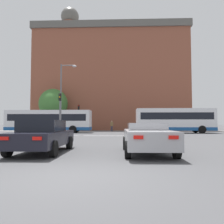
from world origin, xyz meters
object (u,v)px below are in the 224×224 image
street_lamp_junction (63,92)px  pedestrian_waiting (112,125)px  car_saloon_left (43,136)px  traffic_light_far_left (79,114)px  bus_crossing_lead (175,120)px  traffic_light_near_left (60,107)px  bus_crossing_trailing (49,121)px  car_roadster_right (147,137)px

street_lamp_junction → pedestrian_waiting: 12.50m
car_saloon_left → traffic_light_far_left: (-3.35, 25.82, 2.16)m
car_saloon_left → street_lamp_junction: 16.24m
bus_crossing_lead → traffic_light_far_left: traffic_light_far_left is taller
traffic_light_far_left → pedestrian_waiting: (5.40, 0.23, -1.86)m
traffic_light_near_left → traffic_light_far_left: 12.00m
street_lamp_junction → pedestrian_waiting: street_lamp_junction is taller
car_saloon_left → pedestrian_waiting: (2.06, 26.05, 0.30)m
bus_crossing_lead → traffic_light_far_left: 15.30m
traffic_light_near_left → car_saloon_left: bearing=-77.3°
bus_crossing_lead → traffic_light_near_left: traffic_light_near_left is taller
traffic_light_near_left → street_lamp_junction: bearing=91.8°
traffic_light_far_left → street_lamp_junction: bearing=-89.0°
car_saloon_left → bus_crossing_trailing: bearing=106.9°
traffic_light_near_left → street_lamp_junction: 2.44m
bus_crossing_lead → traffic_light_near_left: 15.16m
bus_crossing_trailing → car_saloon_left: bearing=-162.5°
bus_crossing_trailing → traffic_light_far_left: size_ratio=2.68×
bus_crossing_lead → pedestrian_waiting: size_ratio=5.82×
bus_crossing_lead → street_lamp_junction: size_ratio=1.24×
bus_crossing_trailing → car_roadster_right: bearing=-151.8°
bus_crossing_lead → pedestrian_waiting: bearing=54.6°
car_saloon_left → street_lamp_junction: size_ratio=0.54×
bus_crossing_trailing → traffic_light_near_left: 7.34m
bus_crossing_trailing → traffic_light_far_left: 6.45m
bus_crossing_lead → car_saloon_left: bearing=151.7°
car_roadster_right → traffic_light_near_left: 16.09m
car_roadster_right → bus_crossing_trailing: 23.14m
car_roadster_right → pedestrian_waiting: (-2.50, 26.18, 0.34)m
car_roadster_right → bus_crossing_lead: bus_crossing_lead is taller
car_roadster_right → pedestrian_waiting: 26.30m
street_lamp_junction → pedestrian_waiting: (5.22, 10.67, -3.87)m
bus_crossing_lead → bus_crossing_trailing: bus_crossing_lead is taller
car_saloon_left → traffic_light_near_left: size_ratio=0.97×
car_roadster_right → street_lamp_junction: street_lamp_junction is taller
traffic_light_far_left → traffic_light_near_left: bearing=-88.9°
traffic_light_far_left → pedestrian_waiting: size_ratio=2.47×
car_roadster_right → bus_crossing_trailing: bus_crossing_trailing is taller
traffic_light_far_left → street_lamp_junction: size_ratio=0.53×
car_saloon_left → traffic_light_near_left: (-3.11, 13.82, 2.29)m
car_saloon_left → street_lamp_junction: (-3.16, 15.38, 4.17)m
traffic_light_near_left → traffic_light_far_left: (-0.23, 12.00, -0.14)m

